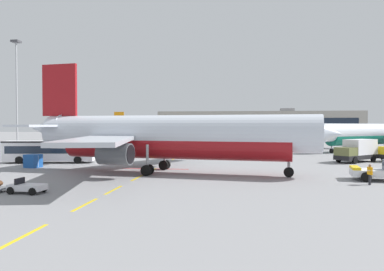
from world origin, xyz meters
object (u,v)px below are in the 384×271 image
object	(u,v)px
airliner_foreground	(169,136)
apron_light_mast_near	(17,81)
airliner_mid_left	(370,134)
apron_shuttle_bus	(50,150)
uld_cargo_container	(33,161)
airliner_far_center	(149,131)
catering_truck	(357,150)
ground_crew_worker	(370,173)

from	to	relation	value
airliner_foreground	apron_light_mast_near	world-z (taller)	apron_light_mast_near
airliner_foreground	airliner_mid_left	size ratio (longest dim) A/B	1.27
apron_shuttle_bus	apron_light_mast_near	bearing A→B (deg)	127.57
uld_cargo_container	airliner_foreground	bearing A→B (deg)	-9.82
airliner_far_center	apron_light_mast_near	xyz separation A→B (m)	(-19.64, -48.20, 12.22)
catering_truck	airliner_foreground	bearing A→B (deg)	-147.82
apron_light_mast_near	catering_truck	bearing A→B (deg)	-22.09
ground_crew_worker	airliner_mid_left	bearing A→B (deg)	72.02
airliner_mid_left	uld_cargo_container	bearing A→B (deg)	-145.18
airliner_far_center	apron_shuttle_bus	distance (m)	82.12
airliner_mid_left	apron_light_mast_near	bearing A→B (deg)	176.62
ground_crew_worker	airliner_foreground	bearing A→B (deg)	162.73
catering_truck	apron_light_mast_near	bearing A→B (deg)	157.91
airliner_foreground	airliner_mid_left	xyz separation A→B (m)	(32.82, 37.83, -0.50)
airliner_far_center	apron_light_mast_near	distance (m)	53.46
catering_truck	ground_crew_worker	xyz separation A→B (m)	(-5.02, -20.70, -0.62)
airliner_foreground	apron_shuttle_bus	size ratio (longest dim) A/B	2.83
apron_shuttle_bus	uld_cargo_container	distance (m)	5.85
airliner_foreground	ground_crew_worker	size ratio (longest dim) A/B	19.51
airliner_far_center	apron_light_mast_near	size ratio (longest dim) A/B	1.13
catering_truck	airliner_mid_left	bearing A→B (deg)	68.27
catering_truck	apron_light_mast_near	size ratio (longest dim) A/B	0.27
apron_shuttle_bus	ground_crew_worker	size ratio (longest dim) A/B	6.90
airliner_far_center	apron_shuttle_bus	bearing A→B (deg)	-85.62
airliner_foreground	airliner_mid_left	bearing A→B (deg)	49.06
airliner_mid_left	airliner_far_center	xyz separation A→B (m)	(-57.18, 52.74, -0.27)
airliner_foreground	uld_cargo_container	distance (m)	17.82
airliner_foreground	uld_cargo_container	bearing A→B (deg)	170.18
airliner_foreground	uld_cargo_container	size ratio (longest dim) A/B	18.05
airliner_foreground	apron_light_mast_near	xyz separation A→B (m)	(-44.01, 42.37, 11.45)
catering_truck	uld_cargo_container	bearing A→B (deg)	-163.78
airliner_foreground	ground_crew_worker	bearing A→B (deg)	-17.27
airliner_mid_left	catering_truck	bearing A→B (deg)	-111.73
catering_truck	ground_crew_worker	distance (m)	21.31
catering_truck	apron_light_mast_near	distance (m)	74.33
ground_crew_worker	apron_shuttle_bus	bearing A→B (deg)	158.48
airliner_far_center	apron_shuttle_bus	world-z (taller)	airliner_far_center
airliner_far_center	uld_cargo_container	distance (m)	87.89
airliner_foreground	catering_truck	distance (m)	28.07
airliner_far_center	catering_truck	distance (m)	89.64
airliner_far_center	ground_crew_worker	size ratio (longest dim) A/B	15.68
airliner_mid_left	ground_crew_worker	bearing A→B (deg)	-107.98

